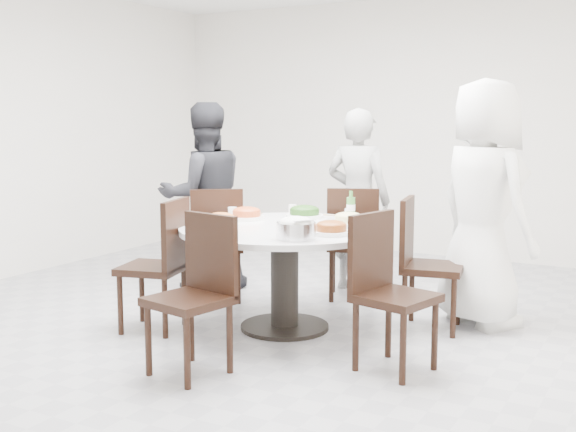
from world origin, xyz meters
The scene contains 23 objects.
floor centered at (0.00, 0.00, 0.00)m, with size 6.00×6.00×0.01m, color #A2A2A6.
wall_back centered at (0.00, 3.00, 1.40)m, with size 6.00×0.01×2.80m, color white.
wall_left centered at (-3.00, 0.00, 1.40)m, with size 0.01×6.00×2.80m, color white.
dining_table centered at (0.12, -0.24, 0.38)m, with size 1.50×1.50×0.75m, color silver.
chair_ne centered at (1.05, 0.27, 0.47)m, with size 0.42×0.42×0.95m, color black.
chair_n centered at (0.18, 0.83, 0.47)m, with size 0.42×0.42×0.95m, color black.
chair_nw centered at (-0.79, 0.21, 0.47)m, with size 0.42×0.42×0.95m, color black.
chair_sw centered at (-0.70, -0.71, 0.47)m, with size 0.42×0.42×0.95m, color black.
chair_s centered at (0.08, -1.32, 0.47)m, with size 0.42×0.42×0.95m, color black.
chair_se centered at (1.13, -0.66, 0.47)m, with size 0.42×0.42×0.95m, color black.
diner_right centered at (1.33, 0.57, 0.90)m, with size 0.88×0.57×1.80m, color white.
diner_middle centered at (0.10, 1.11, 0.80)m, with size 0.58×0.38×1.60m, color black.
diner_left centered at (-1.13, 0.52, 0.82)m, with size 0.80×0.62×1.65m, color black.
dish_greens centered at (0.04, 0.23, 0.79)m, with size 0.29×0.29×0.08m, color white.
dish_pale centered at (0.49, 0.05, 0.78)m, with size 0.25×0.25×0.07m, color white.
dish_orange centered at (-0.31, -0.06, 0.79)m, with size 0.27×0.27×0.07m, color white.
dish_redbrown centered at (0.56, -0.39, 0.78)m, with size 0.26×0.26×0.07m, color white.
dish_tofu centered at (-0.31, -0.41, 0.78)m, with size 0.25×0.25×0.06m, color white.
rice_bowl centered at (0.44, -0.65, 0.80)m, with size 0.25×0.25×0.11m, color silver.
soup_bowl centered at (-0.17, -0.68, 0.79)m, with size 0.25×0.25×0.08m, color white.
beverage_bottle centered at (0.40, 0.28, 0.86)m, with size 0.06×0.06×0.22m, color #3C7E32.
tea_cups centered at (0.12, 0.35, 0.79)m, with size 0.07×0.07×0.08m, color white.
chopsticks centered at (0.15, 0.41, 0.76)m, with size 0.24×0.04×0.01m, color tan, non-canonical shape.
Camera 1 is at (2.60, -4.66, 1.54)m, focal length 45.00 mm.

